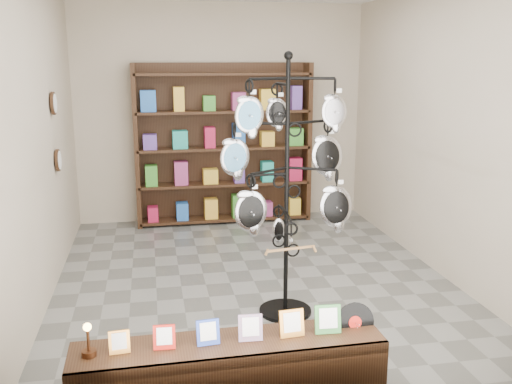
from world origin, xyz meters
TOP-DOWN VIEW (x-y plane):
  - ground at (0.00, 0.00)m, footprint 5.00×5.00m
  - room_envelope at (0.00, 0.00)m, footprint 5.00×5.00m
  - display_tree at (0.15, -0.78)m, footprint 1.19×1.03m
  - front_shelf at (-0.56, -2.16)m, footprint 2.01×0.44m
  - back_shelving at (0.00, 2.30)m, footprint 2.42×0.36m
  - wall_clocks at (-1.97, 0.80)m, footprint 0.03×0.24m

SIDE VIEW (x-z plane):
  - ground at x=0.00m, z-range 0.00..0.00m
  - front_shelf at x=-0.56m, z-range -0.11..0.60m
  - back_shelving at x=0.00m, z-range -0.07..2.13m
  - display_tree at x=0.15m, z-range 0.18..2.50m
  - wall_clocks at x=-1.97m, z-range 1.08..1.92m
  - room_envelope at x=0.00m, z-range -0.65..4.35m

